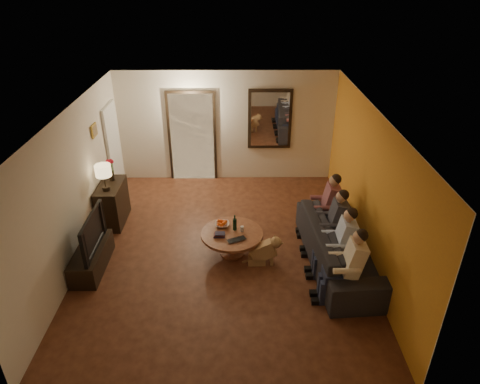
{
  "coord_description": "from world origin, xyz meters",
  "views": [
    {
      "loc": [
        0.26,
        -6.41,
        4.69
      ],
      "look_at": [
        0.3,
        0.3,
        1.05
      ],
      "focal_mm": 32.0,
      "sensor_mm": 36.0,
      "label": 1
    }
  ],
  "objects_px": {
    "sofa": "(341,246)",
    "dog": "(263,250)",
    "tv_stand": "(92,258)",
    "laptop": "(238,241)",
    "person_c": "(333,226)",
    "person_a": "(348,269)",
    "coffee_table": "(232,243)",
    "table_lamp": "(104,178)",
    "wine_bottle": "(235,222)",
    "tv": "(87,233)",
    "person_b": "(340,246)",
    "dresser": "(112,203)",
    "person_d": "(326,208)",
    "bowl": "(222,225)"
  },
  "relations": [
    {
      "from": "tv",
      "to": "wine_bottle",
      "type": "distance_m",
      "value": 2.51
    },
    {
      "from": "table_lamp",
      "to": "person_d",
      "type": "distance_m",
      "value": 4.22
    },
    {
      "from": "bowl",
      "to": "person_b",
      "type": "bearing_deg",
      "value": -23.0
    },
    {
      "from": "person_a",
      "to": "wine_bottle",
      "type": "height_order",
      "value": "person_a"
    },
    {
      "from": "tv",
      "to": "person_d",
      "type": "distance_m",
      "value": 4.29
    },
    {
      "from": "tv_stand",
      "to": "person_c",
      "type": "xyz_separation_m",
      "value": [
        4.17,
        0.38,
        0.4
      ]
    },
    {
      "from": "person_b",
      "to": "coffee_table",
      "type": "height_order",
      "value": "person_b"
    },
    {
      "from": "person_a",
      "to": "person_b",
      "type": "xyz_separation_m",
      "value": [
        0.0,
        0.6,
        0.0
      ]
    },
    {
      "from": "tv",
      "to": "dog",
      "type": "height_order",
      "value": "tv"
    },
    {
      "from": "sofa",
      "to": "tv",
      "type": "bearing_deg",
      "value": 87.04
    },
    {
      "from": "table_lamp",
      "to": "sofa",
      "type": "xyz_separation_m",
      "value": [
        4.27,
        -1.2,
        -0.72
      ]
    },
    {
      "from": "table_lamp",
      "to": "tv_stand",
      "type": "height_order",
      "value": "table_lamp"
    },
    {
      "from": "person_a",
      "to": "laptop",
      "type": "bearing_deg",
      "value": 150.94
    },
    {
      "from": "dresser",
      "to": "wine_bottle",
      "type": "distance_m",
      "value": 2.66
    },
    {
      "from": "dresser",
      "to": "wine_bottle",
      "type": "xyz_separation_m",
      "value": [
        2.46,
        -1.01,
        0.19
      ]
    },
    {
      "from": "tv",
      "to": "coffee_table",
      "type": "height_order",
      "value": "tv"
    },
    {
      "from": "tv_stand",
      "to": "coffee_table",
      "type": "height_order",
      "value": "coffee_table"
    },
    {
      "from": "bowl",
      "to": "coffee_table",
      "type": "bearing_deg",
      "value": -50.71
    },
    {
      "from": "tv_stand",
      "to": "tv",
      "type": "height_order",
      "value": "tv"
    },
    {
      "from": "tv_stand",
      "to": "tv",
      "type": "xyz_separation_m",
      "value": [
        0.0,
        0.0,
        0.52
      ]
    },
    {
      "from": "tv_stand",
      "to": "person_d",
      "type": "relative_size",
      "value": 1.0
    },
    {
      "from": "person_b",
      "to": "person_c",
      "type": "xyz_separation_m",
      "value": [
        0.0,
        0.6,
        0.0
      ]
    },
    {
      "from": "wine_bottle",
      "to": "person_b",
      "type": "bearing_deg",
      "value": -22.37
    },
    {
      "from": "tv_stand",
      "to": "laptop",
      "type": "xyz_separation_m",
      "value": [
        2.51,
        0.11,
        0.26
      ]
    },
    {
      "from": "coffee_table",
      "to": "bowl",
      "type": "bearing_deg",
      "value": 129.29
    },
    {
      "from": "sofa",
      "to": "coffee_table",
      "type": "xyz_separation_m",
      "value": [
        -1.87,
        0.31,
        -0.16
      ]
    },
    {
      "from": "person_c",
      "to": "coffee_table",
      "type": "bearing_deg",
      "value": 179.76
    },
    {
      "from": "bowl",
      "to": "person_d",
      "type": "bearing_deg",
      "value": 10.82
    },
    {
      "from": "wine_bottle",
      "to": "laptop",
      "type": "xyz_separation_m",
      "value": [
        0.05,
        -0.38,
        -0.14
      ]
    },
    {
      "from": "sofa",
      "to": "dog",
      "type": "xyz_separation_m",
      "value": [
        -1.34,
        0.02,
        -0.1
      ]
    },
    {
      "from": "dresser",
      "to": "person_d",
      "type": "bearing_deg",
      "value": -7.11
    },
    {
      "from": "bowl",
      "to": "table_lamp",
      "type": "bearing_deg",
      "value": 163.17
    },
    {
      "from": "sofa",
      "to": "laptop",
      "type": "bearing_deg",
      "value": 85.05
    },
    {
      "from": "dog",
      "to": "bowl",
      "type": "relative_size",
      "value": 2.16
    },
    {
      "from": "tv",
      "to": "coffee_table",
      "type": "bearing_deg",
      "value": -80.81
    },
    {
      "from": "person_a",
      "to": "tv",
      "type": "bearing_deg",
      "value": 168.91
    },
    {
      "from": "sofa",
      "to": "person_c",
      "type": "relative_size",
      "value": 2.18
    },
    {
      "from": "dresser",
      "to": "table_lamp",
      "type": "bearing_deg",
      "value": -90.0
    },
    {
      "from": "sofa",
      "to": "person_d",
      "type": "height_order",
      "value": "person_d"
    },
    {
      "from": "person_d",
      "to": "laptop",
      "type": "relative_size",
      "value": 3.65
    },
    {
      "from": "person_c",
      "to": "table_lamp",
      "type": "bearing_deg",
      "value": 167.83
    },
    {
      "from": "tv_stand",
      "to": "coffee_table",
      "type": "relative_size",
      "value": 1.09
    },
    {
      "from": "table_lamp",
      "to": "person_b",
      "type": "bearing_deg",
      "value": -19.77
    },
    {
      "from": "person_a",
      "to": "sofa",
      "type": "bearing_deg",
      "value": 83.66
    },
    {
      "from": "table_lamp",
      "to": "wine_bottle",
      "type": "height_order",
      "value": "table_lamp"
    },
    {
      "from": "tv",
      "to": "sofa",
      "type": "bearing_deg",
      "value": -88.91
    },
    {
      "from": "laptop",
      "to": "coffee_table",
      "type": "bearing_deg",
      "value": 84.65
    },
    {
      "from": "dresser",
      "to": "dog",
      "type": "xyz_separation_m",
      "value": [
        2.94,
        -1.4,
        -0.14
      ]
    },
    {
      "from": "sofa",
      "to": "bowl",
      "type": "distance_m",
      "value": 2.12
    },
    {
      "from": "laptop",
      "to": "sofa",
      "type": "bearing_deg",
      "value": -25.9
    }
  ]
}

